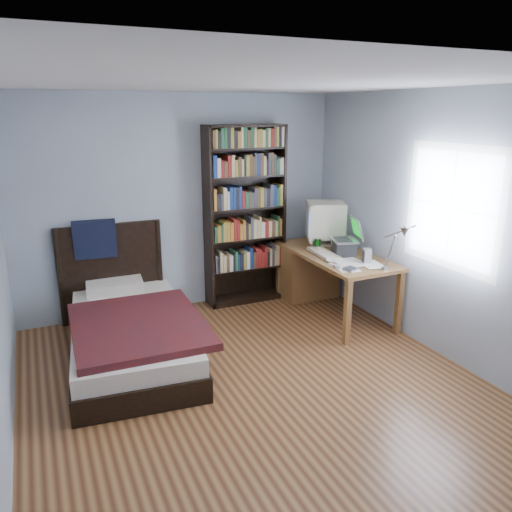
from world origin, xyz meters
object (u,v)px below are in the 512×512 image
speaker (367,256)px  laptop (345,244)px  desk (314,269)px  crt_monitor (324,220)px  desk_lamp (402,236)px  keyboard (324,254)px  soda_can (318,244)px  bookshelf (245,216)px  bed (129,327)px

speaker → laptop: bearing=107.4°
desk → crt_monitor: bearing=-26.4°
desk_lamp → keyboard: (-0.17, 1.06, -0.43)m
laptop → desk_lamp: 1.06m
laptop → speaker: 0.40m
laptop → soda_can: size_ratio=3.34×
desk_lamp → bookshelf: bearing=112.7°
laptop → keyboard: 0.26m
desk → soda_can: bearing=-114.1°
bookshelf → bed: bearing=-152.9°
laptop → bed: (-2.45, 0.07, -0.59)m
desk → soda_can: size_ratio=12.58×
crt_monitor → laptop: crt_monitor is taller
bookshelf → soda_can: bearing=-39.9°
keyboard → bed: 2.26m
desk → crt_monitor: (0.09, -0.04, 0.61)m
desk_lamp → soda_can: 1.37m
desk → keyboard: bearing=-109.0°
keyboard → soda_can: 0.26m
bookshelf → crt_monitor: bearing=-25.6°
soda_can → bookshelf: bookshelf is taller
laptop → soda_can: (-0.17, 0.31, -0.05)m
desk_lamp → speaker: size_ratio=3.45×
speaker → bookshelf: 1.56m
keyboard → speaker: 0.52m
desk → speaker: size_ratio=10.00×
desk → bookshelf: bearing=154.4°
crt_monitor → laptop: (-0.00, -0.47, -0.18)m
crt_monitor → soda_can: 0.33m
crt_monitor → desk_lamp: size_ratio=1.11×
crt_monitor → bookshelf: (-0.86, 0.41, 0.05)m
desk → bed: (-2.36, -0.44, -0.16)m
desk_lamp → crt_monitor: bearing=87.2°
soda_can → bed: bearing=-173.9°
bed → soda_can: bearing=6.1°
speaker → bookshelf: bearing=140.4°
bookshelf → bed: 1.97m
speaker → soda_can: speaker is taller
soda_can → crt_monitor: bearing=42.0°
crt_monitor → keyboard: crt_monitor is taller
speaker → desk: bearing=112.1°
laptop → bookshelf: bearing=134.2°
keyboard → bookshelf: bearing=132.2°
bookshelf → bed: (-1.59, -0.81, -0.83)m
crt_monitor → bed: (-2.45, -0.40, -0.78)m
soda_can → speaker: bearing=-75.5°
keyboard → soda_can: soda_can is taller
speaker → soda_can: 0.73m
keyboard → crt_monitor: bearing=64.6°
desk_lamp → bookshelf: bookshelf is taller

